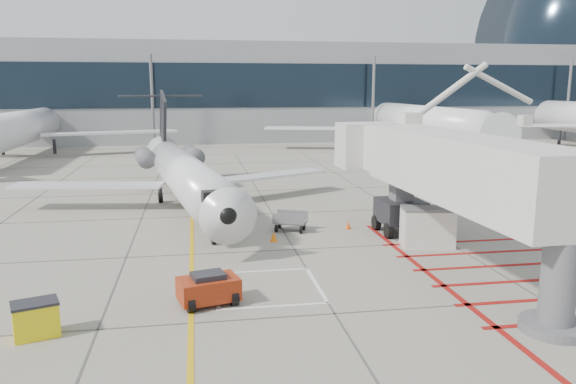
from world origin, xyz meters
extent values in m
plane|color=gray|center=(0.00, 0.00, 0.00)|extent=(260.00, 260.00, 0.00)
cone|color=orange|center=(-0.80, 5.64, 0.26)|extent=(0.37, 0.37, 0.51)
cone|color=#DE470B|center=(3.68, 7.54, 0.21)|extent=(0.31, 0.31, 0.43)
cube|color=gray|center=(10.00, 70.00, 7.00)|extent=(180.00, 28.00, 14.00)
cube|color=black|center=(10.00, 55.95, 8.00)|extent=(180.00, 0.10, 6.00)
camera|label=1|loc=(-4.65, -22.04, 7.85)|focal=35.00mm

